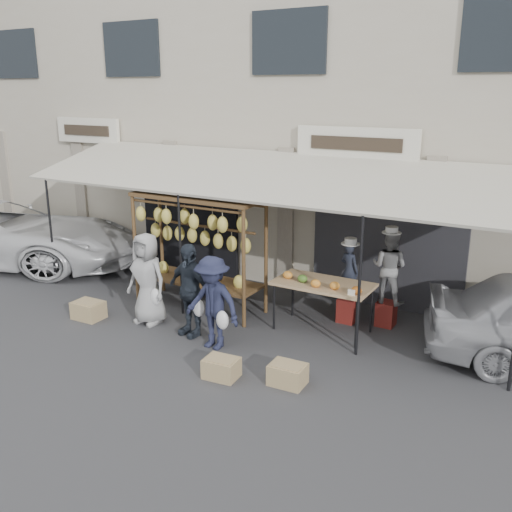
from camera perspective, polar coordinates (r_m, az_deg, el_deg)
The scene contains 15 objects.
ground_plane at distance 9.69m, azimuth -6.72°, elevation -9.03°, with size 90.00×90.00×0.00m, color #2D2D30.
shophouse at distance 14.46m, azimuth 8.82°, elevation 14.26°, with size 24.00×6.15×7.30m.
awning at distance 10.76m, azimuth 0.18°, elevation 8.02°, with size 10.00×2.35×2.92m.
banana_rack at distance 10.83m, azimuth -5.93°, elevation 2.55°, with size 2.60×0.90×2.24m.
produce_table at distance 9.95m, azimuth 6.66°, elevation -2.91°, with size 1.70×0.90×1.04m.
vendor_left at distance 10.41m, azimuth 9.31°, elevation -1.46°, with size 0.39×0.26×1.07m, color #202532.
vendor_right at distance 10.34m, azimuth 13.18°, elevation -1.08°, with size 0.64×0.50×1.32m, color gray.
customer_left at distance 10.48m, azimuth -10.82°, elevation -2.24°, with size 0.83×0.54×1.69m, color #969696.
customer_mid at distance 9.86m, azimuth -6.67°, elevation -3.38°, with size 0.96×0.40×1.65m, color #232A33.
customer_right at distance 9.34m, azimuth -4.36°, elevation -4.69°, with size 1.02×0.58×1.57m, color #1D2139.
stool_left at distance 10.67m, azimuth 9.12°, elevation -5.35°, with size 0.32×0.32×0.45m, color maroon.
stool_right at distance 10.63m, azimuth 12.87°, elevation -5.64°, with size 0.32×0.32×0.45m, color maroon.
crate_near_a at distance 8.65m, azimuth -3.48°, elevation -11.12°, with size 0.50×0.38×0.30m, color tan.
crate_near_b at distance 8.46m, azimuth 3.19°, elevation -11.74°, with size 0.51×0.39×0.31m, color tan.
crate_far at distance 11.14m, azimuth -16.40°, elevation -5.21°, with size 0.55×0.42×0.33m, color tan.
Camera 1 is at (5.34, -6.94, 4.14)m, focal length 40.00 mm.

